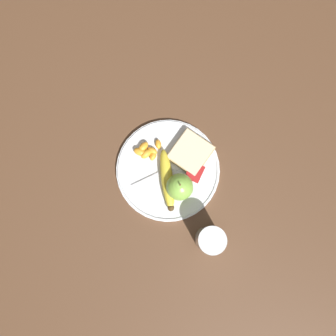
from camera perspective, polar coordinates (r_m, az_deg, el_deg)
The scene contains 14 objects.
ground_plane at distance 0.92m, azimuth -0.00°, elevation -0.36°, with size 3.00×3.00×0.00m, color brown.
plate at distance 0.91m, azimuth -0.00°, elevation -0.27°, with size 0.29×0.29×0.01m.
juice_glass at distance 0.86m, azimuth 7.29°, elevation -12.28°, with size 0.07×0.07×0.10m.
apple at distance 0.87m, azimuth 2.05°, elevation -3.31°, with size 0.07×0.07×0.08m.
banana at distance 0.89m, azimuth -0.13°, elevation -2.12°, with size 0.16×0.12×0.03m.
bread_slice at distance 0.91m, azimuth 3.98°, elevation 2.66°, with size 0.12×0.11×0.02m.
fork at distance 0.91m, azimuth -0.04°, elevation -0.34°, with size 0.16×0.13×0.00m.
jam_packet at distance 0.90m, azimuth 4.64°, elevation -0.83°, with size 0.05×0.04×0.02m.
orange_segment_0 at distance 0.91m, azimuth -3.80°, elevation 2.50°, with size 0.04×0.03×0.02m.
orange_segment_1 at distance 0.91m, azimuth -2.72°, elevation 3.01°, with size 0.02×0.03×0.02m.
orange_segment_2 at distance 0.91m, azimuth -4.97°, elevation 2.83°, with size 0.02×0.04×0.02m.
orange_segment_3 at distance 0.91m, azimuth -4.32°, elevation 3.69°, with size 0.04×0.03×0.02m.
orange_segment_4 at distance 0.91m, azimuth -2.61°, elevation 2.10°, with size 0.03×0.02×0.01m.
orange_segment_5 at distance 0.92m, azimuth -1.72°, elevation 4.19°, with size 0.03×0.03×0.02m.
Camera 1 is at (0.15, 0.07, 0.91)m, focal length 35.00 mm.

